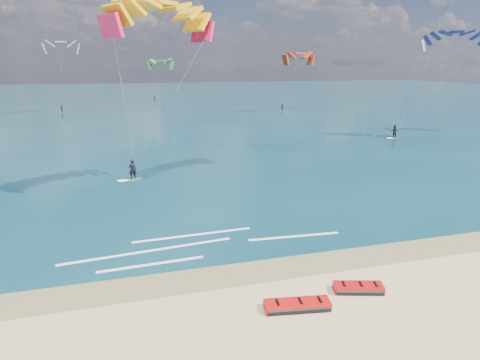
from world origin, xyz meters
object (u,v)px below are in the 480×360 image
packed_kite_mid (358,291)px  kitesurfer_far (427,78)px  packed_kite_left (297,309)px  kitesurfer_main (146,87)px

packed_kite_mid → kitesurfer_far: (28.15, 31.65, 7.75)m
packed_kite_left → kitesurfer_far: kitesurfer_far is taller
kitesurfer_main → kitesurfer_far: (35.43, 12.90, -0.13)m
packed_kite_left → kitesurfer_far: (31.26, 32.19, 7.75)m
packed_kite_left → kitesurfer_far: bearing=55.1°
packed_kite_left → packed_kite_mid: packed_kite_left is taller
packed_kite_mid → kitesurfer_far: bearing=65.3°
packed_kite_left → kitesurfer_main: bearing=111.4°
kitesurfer_main → kitesurfer_far: size_ratio=1.02×
kitesurfer_far → packed_kite_mid: bearing=-115.2°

